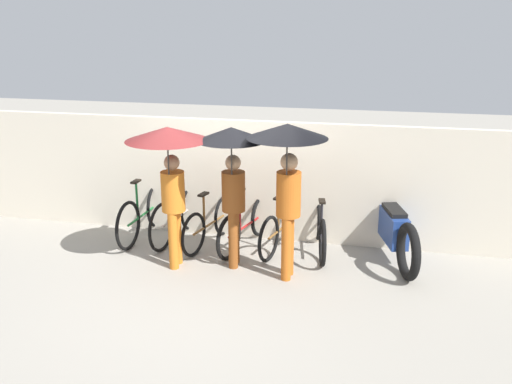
% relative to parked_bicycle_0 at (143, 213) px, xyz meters
% --- Properties ---
extents(ground_plane, '(30.00, 30.00, 0.00)m').
position_rel_parked_bicycle_0_xyz_m(ground_plane, '(1.39, -1.36, -0.39)').
color(ground_plane, gray).
extents(back_wall, '(11.81, 0.12, 1.85)m').
position_rel_parked_bicycle_0_xyz_m(back_wall, '(1.39, 0.40, 0.54)').
color(back_wall, beige).
rests_on(back_wall, ground).
extents(parked_bicycle_0, '(0.44, 1.78, 1.01)m').
position_rel_parked_bicycle_0_xyz_m(parked_bicycle_0, '(0.00, 0.00, 0.00)').
color(parked_bicycle_0, black).
rests_on(parked_bicycle_0, ground).
extents(parked_bicycle_1, '(0.44, 1.71, 1.06)m').
position_rel_parked_bicycle_0_xyz_m(parked_bicycle_1, '(0.56, 0.03, 0.00)').
color(parked_bicycle_1, black).
rests_on(parked_bicycle_1, ground).
extents(parked_bicycle_2, '(0.52, 1.58, 1.01)m').
position_rel_parked_bicycle_0_xyz_m(parked_bicycle_2, '(1.11, -0.07, -0.04)').
color(parked_bicycle_2, black).
rests_on(parked_bicycle_2, ground).
extents(parked_bicycle_3, '(0.58, 1.68, 1.05)m').
position_rel_parked_bicycle_0_xyz_m(parked_bicycle_3, '(1.66, -0.04, -0.04)').
color(parked_bicycle_3, black).
rests_on(parked_bicycle_3, ground).
extents(parked_bicycle_4, '(0.55, 1.65, 0.99)m').
position_rel_parked_bicycle_0_xyz_m(parked_bicycle_4, '(2.22, 0.02, -0.04)').
color(parked_bicycle_4, black).
rests_on(parked_bicycle_4, ground).
extents(parked_bicycle_5, '(0.49, 1.64, 1.03)m').
position_rel_parked_bicycle_0_xyz_m(parked_bicycle_5, '(2.77, 0.03, -0.04)').
color(parked_bicycle_5, black).
rests_on(parked_bicycle_5, ground).
extents(pedestrian_leading, '(1.09, 1.09, 1.99)m').
position_rel_parked_bicycle_0_xyz_m(pedestrian_leading, '(0.88, -1.02, 1.22)').
color(pedestrian_leading, '#C66B1E').
rests_on(pedestrian_leading, ground).
extents(pedestrian_center, '(0.91, 0.91, 1.99)m').
position_rel_parked_bicycle_0_xyz_m(pedestrian_center, '(1.67, -0.81, 1.14)').
color(pedestrian_center, brown).
rests_on(pedestrian_center, ground).
extents(pedestrian_trailing, '(1.01, 1.01, 2.10)m').
position_rel_parked_bicycle_0_xyz_m(pedestrian_trailing, '(2.44, -1.03, 1.26)').
color(pedestrian_trailing, '#B25619').
rests_on(pedestrian_trailing, ground).
extents(motorcycle, '(0.84, 2.16, 0.95)m').
position_rel_parked_bicycle_0_xyz_m(motorcycle, '(3.81, 0.04, 0.04)').
color(motorcycle, black).
rests_on(motorcycle, ground).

